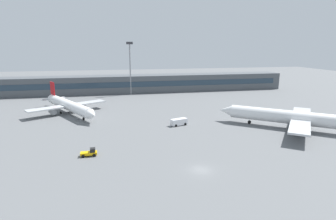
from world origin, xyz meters
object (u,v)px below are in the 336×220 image
at_px(airplane_mid, 69,106).
at_px(floodlight_tower_west, 130,64).
at_px(baggage_tug_yellow, 90,153).
at_px(airplane_near, 296,118).
at_px(service_van_white, 179,122).

height_order(airplane_mid, floodlight_tower_west, floodlight_tower_west).
relative_size(airplane_mid, baggage_tug_yellow, 10.17).
bearing_deg(floodlight_tower_west, airplane_near, -58.65).
bearing_deg(service_van_white, airplane_near, -18.67).
xyz_separation_m(airplane_mid, floodlight_tower_west, (24.99, 37.17, 11.97)).
bearing_deg(airplane_near, baggage_tug_yellow, -171.70).
xyz_separation_m(baggage_tug_yellow, floodlight_tower_west, (15.07, 79.13, 14.25)).
height_order(service_van_white, floodlight_tower_west, floodlight_tower_west).
height_order(baggage_tug_yellow, service_van_white, service_van_white).
relative_size(baggage_tug_yellow, service_van_white, 0.65).
height_order(airplane_near, airplane_mid, airplane_near).
xyz_separation_m(airplane_near, baggage_tug_yellow, (-58.12, -8.48, -2.68)).
relative_size(airplane_near, airplane_mid, 1.03).
xyz_separation_m(airplane_near, airplane_mid, (-68.04, 33.48, -0.40)).
relative_size(service_van_white, floodlight_tower_west, 0.21).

